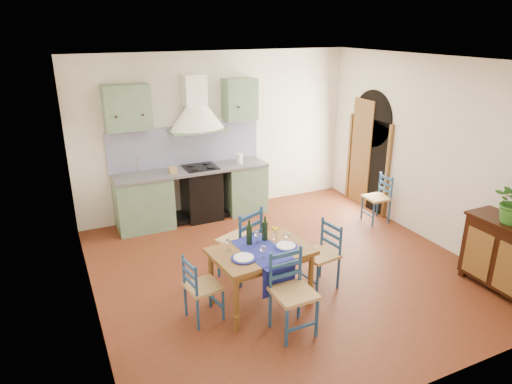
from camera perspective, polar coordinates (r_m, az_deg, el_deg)
floor at (r=6.48m, az=3.56°, el=-9.49°), size 5.00×5.00×0.00m
back_wall at (r=7.86m, az=-7.37°, el=4.13°), size 5.00×0.96×2.80m
right_wall at (r=7.61m, az=19.53°, el=4.84°), size 0.26×5.00×2.80m
left_wall at (r=5.24m, az=-20.86°, el=-1.37°), size 0.04×5.00×2.80m
ceiling at (r=5.64m, az=4.20°, el=16.08°), size 5.00×5.00×0.01m
dining_table at (r=5.41m, az=0.68°, el=-8.02°), size 1.22×0.93×1.05m
chair_near at (r=5.07m, az=4.54°, el=-12.42°), size 0.44×0.44×0.93m
chair_far at (r=6.03m, az=-1.80°, el=-6.25°), size 0.62×0.62×1.01m
chair_left at (r=5.30m, az=-6.86°, el=-11.80°), size 0.42×0.42×0.80m
chair_right at (r=5.92m, az=8.21°, el=-7.74°), size 0.46×0.46×0.87m
chair_spare at (r=8.05m, az=15.01°, el=-0.72°), size 0.40×0.40×0.82m
sideboard at (r=6.56m, az=28.85°, el=-6.78°), size 0.50×1.05×0.94m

